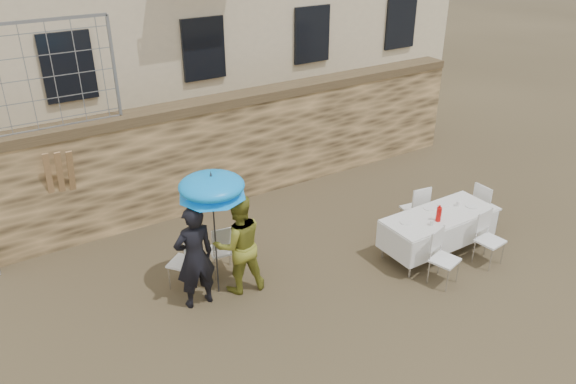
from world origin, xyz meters
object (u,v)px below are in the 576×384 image
man_suit (195,257)px  table_chair_back (414,208)px  woman_dress (239,244)px  couple_chair_left (183,261)px  table_chair_front_right (490,240)px  soda_bottle (439,214)px  banquet_table (439,216)px  umbrella (212,190)px  table_chair_side (486,206)px  couple_chair_right (222,248)px  table_chair_front_left (445,259)px

man_suit → table_chair_back: (4.45, -0.12, -0.39)m
woman_dress → couple_chair_left: (-0.75, 0.55, -0.36)m
couple_chair_left → man_suit: bearing=52.2°
couple_chair_left → table_chair_front_right: bearing=117.1°
soda_bottle → table_chair_back: soda_bottle is taller
soda_bottle → table_chair_back: size_ratio=0.27×
table_chair_back → banquet_table: bearing=84.1°
man_suit → table_chair_front_right: 5.05m
woman_dress → table_chair_back: size_ratio=1.76×
man_suit → couple_chair_left: (0.00, 0.55, -0.39)m
soda_bottle → banquet_table: bearing=36.9°
banquet_table → soda_bottle: (-0.20, -0.15, 0.17)m
banquet_table → umbrella: bearing=165.1°
soda_bottle → woman_dress: bearing=162.0°
table_chair_side → table_chair_back: bearing=59.5°
man_suit → banquet_table: size_ratio=0.83×
man_suit → table_chair_side: size_ratio=1.81×
couple_chair_right → banquet_table: (3.55, -1.47, 0.25)m
table_chair_side → table_chair_front_left: bearing=112.8°
couple_chair_right → table_chair_back: bearing=179.3°
table_chair_front_left → table_chair_back: size_ratio=1.00×
couple_chair_right → soda_bottle: bearing=163.7°
banquet_table → table_chair_side: 1.43m
woman_dress → table_chair_back: 3.72m
woman_dress → couple_chair_right: bearing=-74.6°
couple_chair_left → table_chair_side: (5.65, -1.37, 0.00)m
table_chair_front_left → table_chair_back: 1.74m
woman_dress → couple_chair_left: 1.00m
soda_bottle → man_suit: bearing=165.2°
table_chair_front_right → soda_bottle: bearing=133.1°
couple_chair_left → table_chair_front_right: same height
table_chair_front_right → table_chair_back: bearing=94.7°
banquet_table → table_chair_front_right: (0.50, -0.75, -0.25)m
table_chair_front_left → banquet_table: bearing=35.7°
man_suit → soda_bottle: man_suit is taller
man_suit → table_chair_side: bearing=171.8°
couple_chair_right → soda_bottle: (3.35, -1.62, 0.43)m
umbrella → table_chair_back: 4.28m
couple_chair_right → banquet_table: bearing=167.0°
couple_chair_left → table_chair_back: (4.45, -0.67, 0.00)m
soda_bottle → table_chair_side: 1.67m
couple_chair_left → couple_chair_right: 0.70m
banquet_table → table_chair_front_left: bearing=-128.7°
table_chair_side → umbrella: bearing=79.8°
soda_bottle → table_chair_front_left: 0.84m
soda_bottle → table_chair_front_right: soda_bottle is taller
woman_dress → soda_bottle: woman_dress is taller
umbrella → table_chair_front_right: size_ratio=2.06×
woman_dress → table_chair_side: woman_dress is taller
soda_bottle → table_chair_front_left: soda_bottle is taller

